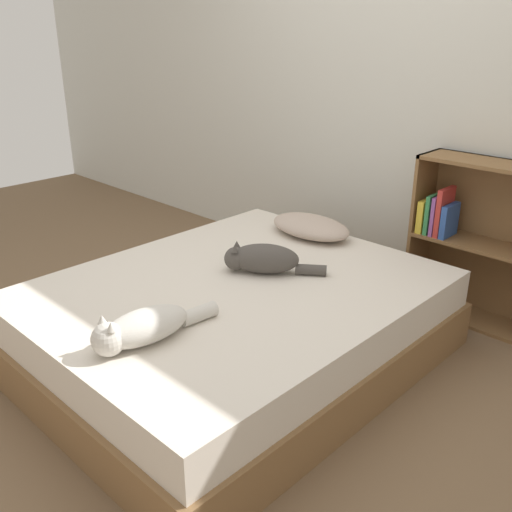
{
  "coord_description": "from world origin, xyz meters",
  "views": [
    {
      "loc": [
        1.78,
        -1.7,
        1.56
      ],
      "look_at": [
        0.0,
        0.14,
        0.51
      ],
      "focal_mm": 40.0,
      "sensor_mm": 36.0,
      "label": 1
    }
  ],
  "objects_px": {
    "bed": "(236,322)",
    "cat_dark": "(262,259)",
    "cat_light": "(142,328)",
    "bookshelf": "(484,240)",
    "pillow": "(311,226)"
  },
  "relations": [
    {
      "from": "cat_dark",
      "to": "pillow",
      "type": "bearing_deg",
      "value": -111.14
    },
    {
      "from": "bed",
      "to": "cat_light",
      "type": "height_order",
      "value": "cat_light"
    },
    {
      "from": "bed",
      "to": "cat_dark",
      "type": "bearing_deg",
      "value": 90.22
    },
    {
      "from": "bed",
      "to": "pillow",
      "type": "distance_m",
      "value": 0.83
    },
    {
      "from": "bed",
      "to": "bookshelf",
      "type": "distance_m",
      "value": 1.44
    },
    {
      "from": "bed",
      "to": "cat_dark",
      "type": "height_order",
      "value": "cat_dark"
    },
    {
      "from": "bed",
      "to": "cat_light",
      "type": "bearing_deg",
      "value": -78.5
    },
    {
      "from": "pillow",
      "to": "bookshelf",
      "type": "xyz_separation_m",
      "value": [
        0.82,
        0.49,
        -0.0
      ]
    },
    {
      "from": "bed",
      "to": "pillow",
      "type": "bearing_deg",
      "value": 102.02
    },
    {
      "from": "cat_light",
      "to": "bookshelf",
      "type": "height_order",
      "value": "bookshelf"
    },
    {
      "from": "bookshelf",
      "to": "bed",
      "type": "bearing_deg",
      "value": -117.47
    },
    {
      "from": "cat_light",
      "to": "bookshelf",
      "type": "distance_m",
      "value": 1.95
    },
    {
      "from": "bed",
      "to": "pillow",
      "type": "height_order",
      "value": "pillow"
    },
    {
      "from": "pillow",
      "to": "bookshelf",
      "type": "distance_m",
      "value": 0.95
    },
    {
      "from": "bed",
      "to": "cat_dark",
      "type": "xyz_separation_m",
      "value": [
        -0.0,
        0.18,
        0.28
      ]
    }
  ]
}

